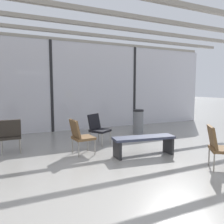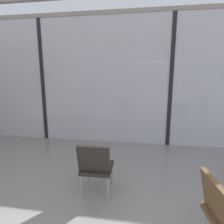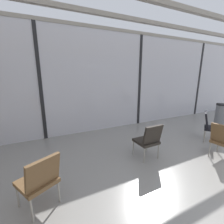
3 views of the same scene
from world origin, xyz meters
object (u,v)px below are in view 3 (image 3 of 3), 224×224
object	(u,v)px
lounge_chair_6	(40,179)
lounge_chair_3	(224,139)
trash_bin	(220,115)
lounge_chair_1	(211,125)
lounge_chair_2	(149,139)
parked_airplane	(98,74)

from	to	relation	value
lounge_chair_6	lounge_chair_3	bearing A→B (deg)	147.16
lounge_chair_3	lounge_chair_6	size ratio (longest dim) A/B	1.00
lounge_chair_6	trash_bin	world-z (taller)	lounge_chair_6
lounge_chair_6	trash_bin	bearing A→B (deg)	162.74
lounge_chair_1	lounge_chair_6	xyz separation A→B (m)	(-4.61, -0.41, 0.00)
lounge_chair_3	trash_bin	distance (m)	2.99
lounge_chair_1	lounge_chair_3	world-z (taller)	same
lounge_chair_2	parked_airplane	bearing A→B (deg)	-102.34
lounge_chair_2	lounge_chair_3	size ratio (longest dim) A/B	1.00
lounge_chair_1	trash_bin	distance (m)	1.97
lounge_chair_3	parked_airplane	bearing A→B (deg)	-3.89
lounge_chair_1	trash_bin	bearing A→B (deg)	-11.07
lounge_chair_1	lounge_chair_2	size ratio (longest dim) A/B	1.00
lounge_chair_1	lounge_chair_2	distance (m)	2.30
lounge_chair_1	lounge_chair_2	world-z (taller)	same
lounge_chair_2	lounge_chair_3	xyz separation A→B (m)	(1.55, -0.78, 0.00)
parked_airplane	lounge_chair_1	distance (m)	6.75
parked_airplane	lounge_chair_3	bearing A→B (deg)	-87.73
parked_airplane	trash_bin	distance (m)	6.61
lounge_chair_1	trash_bin	world-z (taller)	lounge_chair_1
parked_airplane	lounge_chair_3	xyz separation A→B (m)	(0.29, -7.26, -1.52)
lounge_chair_6	trash_bin	size ratio (longest dim) A/B	1.01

